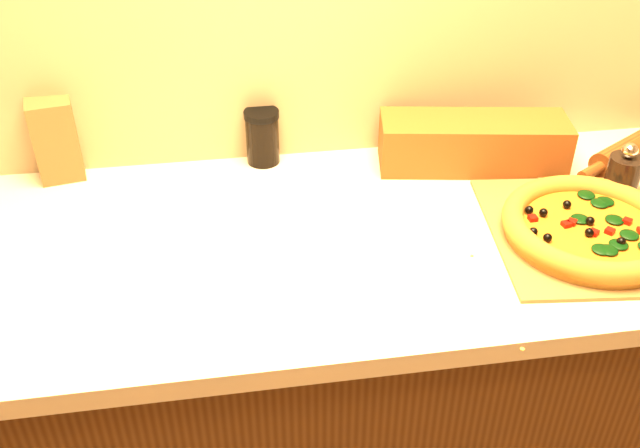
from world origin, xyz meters
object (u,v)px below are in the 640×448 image
(rolling_pin, at_px, (637,146))
(dark_jar, at_px, (262,137))
(pizza_peel, at_px, (580,228))
(pizza, at_px, (591,227))
(pepper_grinder, at_px, (623,177))

(rolling_pin, xyz_separation_m, dark_jar, (-0.83, 0.11, 0.03))
(pizza_peel, relative_size, dark_jar, 4.43)
(pizza_peel, distance_m, rolling_pin, 0.35)
(pizza, bearing_deg, pepper_grinder, 45.50)
(pizza, height_order, dark_jar, dark_jar)
(pizza_peel, bearing_deg, pepper_grinder, 42.79)
(pizza, relative_size, dark_jar, 2.68)
(pepper_grinder, relative_size, rolling_pin, 0.34)
(rolling_pin, relative_size, dark_jar, 3.06)
(pepper_grinder, xyz_separation_m, dark_jar, (-0.71, 0.27, 0.01))
(dark_jar, bearing_deg, rolling_pin, -7.49)
(pizza, distance_m, dark_jar, 0.71)
(dark_jar, bearing_deg, pizza_peel, -31.55)
(pizza_peel, relative_size, rolling_pin, 1.45)
(pizza_peel, xyz_separation_m, pepper_grinder, (0.12, 0.09, 0.05))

